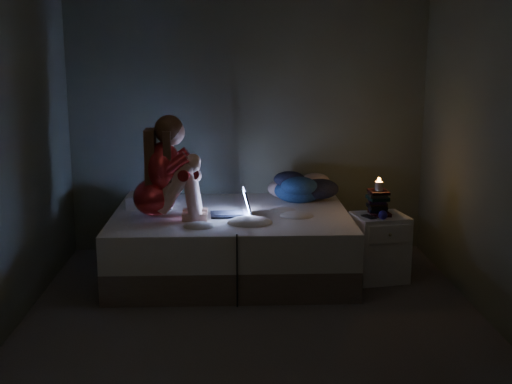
{
  "coord_description": "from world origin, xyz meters",
  "views": [
    {
      "loc": [
        -0.17,
        -4.73,
        2.04
      ],
      "look_at": [
        0.05,
        1.0,
        0.8
      ],
      "focal_mm": 45.96,
      "sensor_mm": 36.0,
      "label": 1
    }
  ],
  "objects_px": {
    "laptop": "(230,202)",
    "phone": "(367,216)",
    "woman": "(154,167)",
    "nightstand": "(379,247)",
    "bed": "(231,243)",
    "candle": "(379,183)"
  },
  "relations": [
    {
      "from": "laptop",
      "to": "phone",
      "type": "height_order",
      "value": "laptop"
    },
    {
      "from": "bed",
      "to": "candle",
      "type": "xyz_separation_m",
      "value": [
        1.32,
        -0.17,
        0.59
      ]
    },
    {
      "from": "candle",
      "to": "phone",
      "type": "xyz_separation_m",
      "value": [
        -0.11,
        -0.08,
        -0.28
      ]
    },
    {
      "from": "laptop",
      "to": "candle",
      "type": "distance_m",
      "value": 1.34
    },
    {
      "from": "bed",
      "to": "woman",
      "type": "xyz_separation_m",
      "value": [
        -0.67,
        -0.21,
        0.75
      ]
    },
    {
      "from": "bed",
      "to": "nightstand",
      "type": "bearing_deg",
      "value": -8.64
    },
    {
      "from": "woman",
      "to": "nightstand",
      "type": "bearing_deg",
      "value": -0.92
    },
    {
      "from": "candle",
      "to": "phone",
      "type": "distance_m",
      "value": 0.31
    },
    {
      "from": "laptop",
      "to": "candle",
      "type": "height_order",
      "value": "candle"
    },
    {
      "from": "bed",
      "to": "nightstand",
      "type": "height_order",
      "value": "nightstand"
    },
    {
      "from": "phone",
      "to": "bed",
      "type": "bearing_deg",
      "value": 150.83
    },
    {
      "from": "nightstand",
      "to": "phone",
      "type": "relative_size",
      "value": 4.29
    },
    {
      "from": "nightstand",
      "to": "phone",
      "type": "xyz_separation_m",
      "value": [
        -0.13,
        -0.05,
        0.31
      ]
    },
    {
      "from": "woman",
      "to": "nightstand",
      "type": "xyz_separation_m",
      "value": [
        2.01,
        0.0,
        -0.75
      ]
    },
    {
      "from": "laptop",
      "to": "woman",
      "type": "bearing_deg",
      "value": -176.35
    },
    {
      "from": "candle",
      "to": "phone",
      "type": "relative_size",
      "value": 0.57
    },
    {
      "from": "woman",
      "to": "nightstand",
      "type": "relative_size",
      "value": 1.53
    },
    {
      "from": "woman",
      "to": "phone",
      "type": "relative_size",
      "value": 6.56
    },
    {
      "from": "woman",
      "to": "laptop",
      "type": "distance_m",
      "value": 0.75
    },
    {
      "from": "bed",
      "to": "candle",
      "type": "height_order",
      "value": "candle"
    },
    {
      "from": "laptop",
      "to": "nightstand",
      "type": "height_order",
      "value": "laptop"
    },
    {
      "from": "woman",
      "to": "laptop",
      "type": "bearing_deg",
      "value": 6.12
    }
  ]
}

